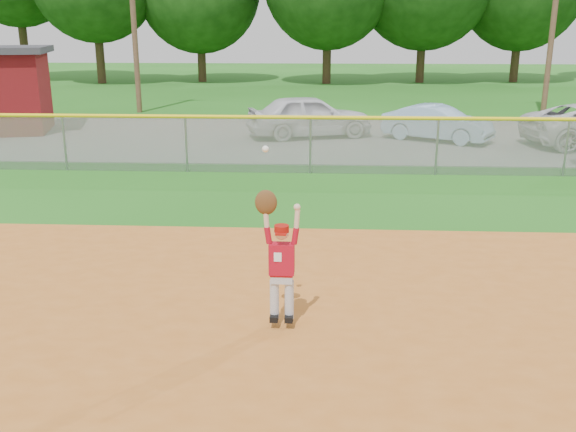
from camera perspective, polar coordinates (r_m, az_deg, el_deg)
The scene contains 7 objects.
ground at distance 7.87m, azimuth 0.42°, elevation -12.60°, with size 120.00×120.00×0.00m, color #1D5D15.
parking_strip at distance 23.18m, azimuth 2.29°, elevation 7.16°, with size 44.00×10.00×0.03m, color #65635E.
car_white_a at distance 22.70m, azimuth 1.94°, elevation 8.89°, with size 1.74×4.32×1.47m, color silver.
car_blue at distance 22.54m, azimuth 13.14°, elevation 8.05°, with size 1.27×3.63×1.20m, color #8AAECE.
outfield_fence at distance 17.12m, azimuth 2.01°, elevation 6.70°, with size 40.06×0.10×1.55m.
power_lines at distance 28.88m, azimuth 4.68°, elevation 18.29°, with size 19.40×0.24×9.00m.
ballplayer at distance 8.19m, azimuth -0.77°, elevation -3.65°, with size 0.57×0.25×2.30m.
Camera 1 is at (0.31, -6.86, 3.85)m, focal length 40.00 mm.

